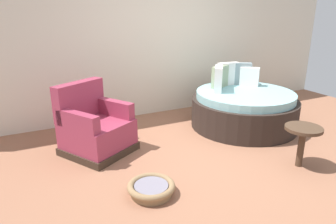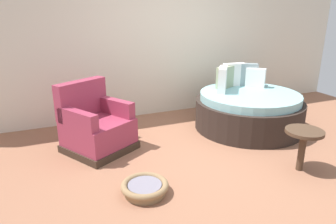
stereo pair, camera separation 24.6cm
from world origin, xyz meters
name	(u,v)px [view 2 (the right image)]	position (x,y,z in m)	size (l,w,h in m)	color
ground_plane	(213,156)	(0.00, 0.00, -0.01)	(8.00, 8.00, 0.02)	#936047
back_wall	(158,26)	(0.00, 2.03, 1.59)	(8.00, 0.12, 3.18)	silver
round_daybed	(248,109)	(1.04, 0.69, 0.31)	(1.72, 1.72, 0.99)	#2D231E
red_armchair	(96,127)	(-1.40, 0.81, 0.33)	(1.09, 1.09, 0.94)	#38281E
pet_basket	(145,187)	(-1.14, -0.50, 0.07)	(0.51, 0.51, 0.13)	#8E704C
side_table	(304,137)	(0.77, -0.74, 0.43)	(0.44, 0.44, 0.52)	#473323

